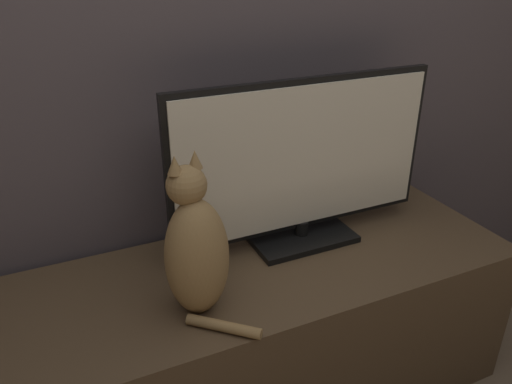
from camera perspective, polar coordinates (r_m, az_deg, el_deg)
The scene contains 3 objects.
tv_stand at distance 1.68m, azimuth 0.56°, elevation -15.97°, with size 1.60×0.55×0.52m.
tv at distance 1.54m, azimuth 5.47°, elevation 3.17°, with size 0.87×0.20×0.53m.
cat at distance 1.27m, azimuth -6.93°, elevation -6.65°, with size 0.21×0.27×0.44m.
Camera 1 is at (-0.54, -0.23, 1.38)m, focal length 35.00 mm.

